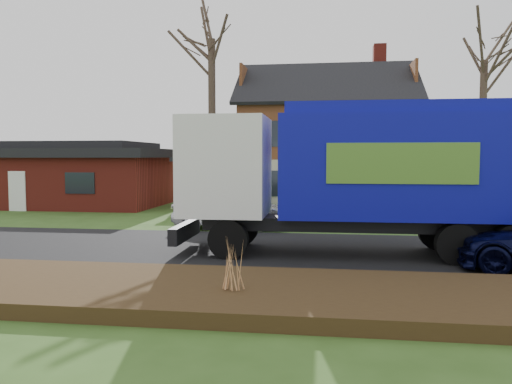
# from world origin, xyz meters

# --- Properties ---
(ground) EXTENTS (120.00, 120.00, 0.00)m
(ground) POSITION_xyz_m (0.00, 0.00, 0.00)
(ground) COLOR #304F1A
(ground) RESTS_ON ground
(road) EXTENTS (80.00, 7.00, 0.02)m
(road) POSITION_xyz_m (0.00, 0.00, 0.01)
(road) COLOR black
(road) RESTS_ON ground
(mulch_verge) EXTENTS (80.00, 3.50, 0.30)m
(mulch_verge) POSITION_xyz_m (0.00, -5.30, 0.15)
(mulch_verge) COLOR #311F10
(mulch_verge) RESTS_ON ground
(main_house) EXTENTS (12.95, 8.95, 9.26)m
(main_house) POSITION_xyz_m (1.49, 13.91, 4.03)
(main_house) COLOR #C0B89A
(main_house) RESTS_ON ground
(ranch_house) EXTENTS (9.80, 8.20, 3.70)m
(ranch_house) POSITION_xyz_m (-12.00, 13.00, 1.81)
(ranch_house) COLOR maroon
(ranch_house) RESTS_ON ground
(garbage_truck) EXTENTS (10.11, 2.80, 4.32)m
(garbage_truck) POSITION_xyz_m (3.02, -0.20, 2.49)
(garbage_truck) COLOR black
(garbage_truck) RESTS_ON ground
(silver_sedan) EXTENTS (4.39, 1.56, 1.44)m
(silver_sedan) POSITION_xyz_m (-1.70, 4.36, 0.72)
(silver_sedan) COLOR #929498
(silver_sedan) RESTS_ON ground
(tree_front_west) EXTENTS (3.99, 3.99, 11.86)m
(tree_front_west) POSITION_xyz_m (-3.52, 9.16, 9.77)
(tree_front_west) COLOR #403126
(tree_front_west) RESTS_ON ground
(tree_front_east) EXTENTS (3.81, 3.81, 10.58)m
(tree_front_east) POSITION_xyz_m (9.38, 10.35, 8.60)
(tree_front_east) COLOR #46362A
(tree_front_east) RESTS_ON ground
(tree_back) EXTENTS (3.30, 3.30, 10.46)m
(tree_back) POSITION_xyz_m (4.37, 23.12, 8.72)
(tree_back) COLOR #403726
(tree_back) RESTS_ON ground
(grass_clump_mid) EXTENTS (0.34, 0.28, 0.95)m
(grass_clump_mid) POSITION_xyz_m (0.26, -5.63, 0.78)
(grass_clump_mid) COLOR tan
(grass_clump_mid) RESTS_ON mulch_verge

